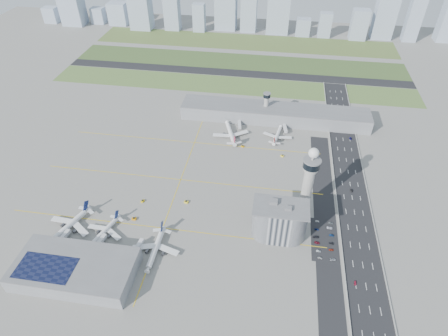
# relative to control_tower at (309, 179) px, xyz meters

# --- Properties ---
(ground) EXTENTS (1000.00, 1000.00, 0.00)m
(ground) POSITION_rel_control_tower_xyz_m (-72.00, -8.00, -35.04)
(ground) COLOR gray
(grass_strip_0) EXTENTS (480.00, 50.00, 0.08)m
(grass_strip_0) POSITION_rel_control_tower_xyz_m (-92.00, 217.00, -35.00)
(grass_strip_0) COLOR #506F34
(grass_strip_0) RESTS_ON ground
(grass_strip_1) EXTENTS (480.00, 60.00, 0.08)m
(grass_strip_1) POSITION_rel_control_tower_xyz_m (-92.00, 292.00, -35.00)
(grass_strip_1) COLOR #3A5327
(grass_strip_1) RESTS_ON ground
(grass_strip_2) EXTENTS (480.00, 70.00, 0.08)m
(grass_strip_2) POSITION_rel_control_tower_xyz_m (-92.00, 372.00, -35.00)
(grass_strip_2) COLOR #4E642F
(grass_strip_2) RESTS_ON ground
(runway) EXTENTS (480.00, 22.00, 0.10)m
(runway) POSITION_rel_control_tower_xyz_m (-92.00, 254.00, -34.98)
(runway) COLOR black
(runway) RESTS_ON ground
(highway) EXTENTS (28.00, 500.00, 0.10)m
(highway) POSITION_rel_control_tower_xyz_m (43.00, -8.00, -34.99)
(highway) COLOR black
(highway) RESTS_ON ground
(barrier_left) EXTENTS (0.60, 500.00, 1.20)m
(barrier_left) POSITION_rel_control_tower_xyz_m (29.00, -8.00, -34.44)
(barrier_left) COLOR #9E9E99
(barrier_left) RESTS_ON ground
(barrier_right) EXTENTS (0.60, 500.00, 1.20)m
(barrier_right) POSITION_rel_control_tower_xyz_m (57.00, -8.00, -34.44)
(barrier_right) COLOR #9E9E99
(barrier_right) RESTS_ON ground
(landside_road) EXTENTS (18.00, 260.00, 0.08)m
(landside_road) POSITION_rel_control_tower_xyz_m (18.00, -18.00, -35.00)
(landside_road) COLOR black
(landside_road) RESTS_ON ground
(parking_lot) EXTENTS (20.00, 44.00, 0.10)m
(parking_lot) POSITION_rel_control_tower_xyz_m (16.00, -30.00, -34.99)
(parking_lot) COLOR black
(parking_lot) RESTS_ON ground
(taxiway_line_h_0) EXTENTS (260.00, 0.60, 0.01)m
(taxiway_line_h_0) POSITION_rel_control_tower_xyz_m (-112.00, -38.00, -35.04)
(taxiway_line_h_0) COLOR yellow
(taxiway_line_h_0) RESTS_ON ground
(taxiway_line_h_1) EXTENTS (260.00, 0.60, 0.01)m
(taxiway_line_h_1) POSITION_rel_control_tower_xyz_m (-112.00, 22.00, -35.04)
(taxiway_line_h_1) COLOR yellow
(taxiway_line_h_1) RESTS_ON ground
(taxiway_line_h_2) EXTENTS (260.00, 0.60, 0.01)m
(taxiway_line_h_2) POSITION_rel_control_tower_xyz_m (-112.00, 82.00, -35.04)
(taxiway_line_h_2) COLOR yellow
(taxiway_line_h_2) RESTS_ON ground
(taxiway_line_v) EXTENTS (0.60, 260.00, 0.01)m
(taxiway_line_v) POSITION_rel_control_tower_xyz_m (-112.00, 22.00, -35.04)
(taxiway_line_v) COLOR yellow
(taxiway_line_v) RESTS_ON ground
(control_tower) EXTENTS (14.00, 14.00, 64.50)m
(control_tower) POSITION_rel_control_tower_xyz_m (0.00, 0.00, 0.00)
(control_tower) COLOR #ADAAA5
(control_tower) RESTS_ON ground
(secondary_tower) EXTENTS (8.60, 8.60, 31.90)m
(secondary_tower) POSITION_rel_control_tower_xyz_m (-42.00, 142.00, -16.24)
(secondary_tower) COLOR #ADAAA5
(secondary_tower) RESTS_ON ground
(admin_building) EXTENTS (42.00, 24.00, 33.50)m
(admin_building) POSITION_rel_control_tower_xyz_m (-20.01, -30.00, -19.74)
(admin_building) COLOR #B2B2B7
(admin_building) RESTS_ON ground
(terminal_pier) EXTENTS (210.00, 32.00, 15.80)m
(terminal_pier) POSITION_rel_control_tower_xyz_m (-32.00, 140.00, -27.14)
(terminal_pier) COLOR gray
(terminal_pier) RESTS_ON ground
(near_terminal) EXTENTS (84.00, 42.00, 13.00)m
(near_terminal) POSITION_rel_control_tower_xyz_m (-160.07, -90.02, -28.62)
(near_terminal) COLOR gray
(near_terminal) RESTS_ON ground
(airplane_near_a) EXTENTS (51.26, 55.37, 12.64)m
(airplane_near_a) POSITION_rel_control_tower_xyz_m (-185.35, -49.83, -28.72)
(airplane_near_a) COLOR white
(airplane_near_a) RESTS_ON ground
(airplane_near_b) EXTENTS (41.48, 45.12, 10.44)m
(airplane_near_b) POSITION_rel_control_tower_xyz_m (-155.57, -51.15, -29.82)
(airplane_near_b) COLOR white
(airplane_near_b) RESTS_ON ground
(airplane_near_c) EXTENTS (36.91, 43.36, 12.10)m
(airplane_near_c) POSITION_rel_control_tower_xyz_m (-110.35, -62.25, -28.99)
(airplane_near_c) COLOR white
(airplane_near_c) RESTS_ON ground
(airplane_far_a) EXTENTS (51.76, 56.02, 12.83)m
(airplane_far_a) POSITION_rel_control_tower_xyz_m (-76.34, 100.51, -28.63)
(airplane_far_a) COLOR white
(airplane_far_a) RESTS_ON ground
(airplane_far_b) EXTENTS (37.00, 41.56, 10.34)m
(airplane_far_b) POSITION_rel_control_tower_xyz_m (-26.47, 105.32, -29.87)
(airplane_far_b) COLOR white
(airplane_far_b) RESTS_ON ground
(jet_bridge_near_0) EXTENTS (5.39, 14.31, 5.70)m
(jet_bridge_near_0) POSITION_rel_control_tower_xyz_m (-185.00, -69.00, -32.19)
(jet_bridge_near_0) COLOR silver
(jet_bridge_near_0) RESTS_ON ground
(jet_bridge_near_1) EXTENTS (5.39, 14.31, 5.70)m
(jet_bridge_near_1) POSITION_rel_control_tower_xyz_m (-155.00, -69.00, -32.19)
(jet_bridge_near_1) COLOR silver
(jet_bridge_near_1) RESTS_ON ground
(jet_bridge_near_2) EXTENTS (5.39, 14.31, 5.70)m
(jet_bridge_near_2) POSITION_rel_control_tower_xyz_m (-125.00, -69.00, -32.19)
(jet_bridge_near_2) COLOR silver
(jet_bridge_near_2) RESTS_ON ground
(jet_bridge_far_0) EXTENTS (5.39, 14.31, 5.70)m
(jet_bridge_far_0) POSITION_rel_control_tower_xyz_m (-70.00, 124.00, -32.19)
(jet_bridge_far_0) COLOR silver
(jet_bridge_far_0) RESTS_ON ground
(jet_bridge_far_1) EXTENTS (5.39, 14.31, 5.70)m
(jet_bridge_far_1) POSITION_rel_control_tower_xyz_m (-20.00, 124.00, -32.19)
(jet_bridge_far_1) COLOR silver
(jet_bridge_far_1) RESTS_ON ground
(tug_0) EXTENTS (3.37, 3.55, 1.70)m
(tug_0) POSITION_rel_control_tower_xyz_m (-162.53, -45.11, -34.19)
(tug_0) COLOR gold
(tug_0) RESTS_ON ground
(tug_1) EXTENTS (3.62, 2.56, 2.05)m
(tug_1) POSITION_rel_control_tower_xyz_m (-137.84, -32.59, -34.02)
(tug_1) COLOR orange
(tug_1) RESTS_ON ground
(tug_2) EXTENTS (3.04, 3.64, 1.81)m
(tug_2) POSITION_rel_control_tower_xyz_m (-137.49, -11.41, -34.14)
(tug_2) COLOR #DFB70D
(tug_2) RESTS_ON ground
(tug_3) EXTENTS (3.93, 3.07, 2.04)m
(tug_3) POSITION_rel_control_tower_xyz_m (-99.85, -6.63, -34.02)
(tug_3) COLOR yellow
(tug_3) RESTS_ON ground
(tug_4) EXTENTS (3.58, 3.10, 1.74)m
(tug_4) POSITION_rel_control_tower_xyz_m (-61.06, 82.06, -34.17)
(tug_4) COLOR #D79400
(tug_4) RESTS_ON ground
(tug_5) EXTENTS (3.76, 3.53, 1.80)m
(tug_5) POSITION_rel_control_tower_xyz_m (-19.96, 72.04, -34.14)
(tug_5) COLOR yellow
(tug_5) RESTS_ON ground
(car_lot_0) EXTENTS (3.54, 1.81, 1.15)m
(car_lot_0) POSITION_rel_control_tower_xyz_m (12.10, -48.76, -34.46)
(car_lot_0) COLOR silver
(car_lot_0) RESTS_ON ground
(car_lot_1) EXTENTS (3.59, 1.30, 1.18)m
(car_lot_1) POSITION_rel_control_tower_xyz_m (11.36, -42.51, -34.45)
(car_lot_1) COLOR #A2AAB0
(car_lot_1) RESTS_ON ground
(car_lot_2) EXTENTS (4.27, 2.44, 1.12)m
(car_lot_2) POSITION_rel_control_tower_xyz_m (10.59, -34.46, -34.48)
(car_lot_2) COLOR maroon
(car_lot_2) RESTS_ON ground
(car_lot_3) EXTENTS (4.61, 2.37, 1.28)m
(car_lot_3) POSITION_rel_control_tower_xyz_m (9.98, -28.75, -34.40)
(car_lot_3) COLOR black
(car_lot_3) RESTS_ON ground
(car_lot_4) EXTENTS (3.54, 1.71, 1.17)m
(car_lot_4) POSITION_rel_control_tower_xyz_m (10.68, -20.68, -34.46)
(car_lot_4) COLOR navy
(car_lot_4) RESTS_ON ground
(car_lot_5) EXTENTS (3.37, 1.33, 1.09)m
(car_lot_5) POSITION_rel_control_tower_xyz_m (11.39, -11.82, -34.49)
(car_lot_5) COLOR #BEBEBE
(car_lot_5) RESTS_ON ground
(car_lot_6) EXTENTS (4.61, 2.71, 1.20)m
(car_lot_6) POSITION_rel_control_tower_xyz_m (21.55, -48.87, -34.44)
(car_lot_6) COLOR #A0A5AE
(car_lot_6) RESTS_ON ground
(car_lot_7) EXTENTS (3.84, 1.81, 1.08)m
(car_lot_7) POSITION_rel_control_tower_xyz_m (20.93, -39.76, -34.50)
(car_lot_7) COLOR #A42C19
(car_lot_7) RESTS_ON ground
(car_lot_8) EXTENTS (3.89, 1.94, 1.27)m
(car_lot_8) POSITION_rel_control_tower_xyz_m (21.45, -33.41, -34.40)
(car_lot_8) COLOR black
(car_lot_8) RESTS_ON ground
(car_lot_9) EXTENTS (3.85, 1.46, 1.25)m
(car_lot_9) POSITION_rel_control_tower_xyz_m (22.04, -25.27, -34.41)
(car_lot_9) COLOR #0E244B
(car_lot_9) RESTS_ON ground
(car_lot_10) EXTENTS (4.63, 2.22, 1.27)m
(car_lot_10) POSITION_rel_control_tower_xyz_m (21.02, -17.63, -34.40)
(car_lot_10) COLOR white
(car_lot_10) RESTS_ON ground
(car_lot_11) EXTENTS (4.23, 1.75, 1.22)m
(car_lot_11) POSITION_rel_control_tower_xyz_m (22.02, -12.30, -34.43)
(car_lot_11) COLOR slate
(car_lot_11) RESTS_ON ground
(car_hw_0) EXTENTS (1.83, 3.71, 1.21)m
(car_hw_0) POSITION_rel_control_tower_xyz_m (35.65, -66.85, -34.43)
(car_hw_0) COLOR maroon
(car_hw_0) RESTS_ON ground
(car_hw_1) EXTENTS (1.72, 3.98, 1.27)m
(car_hw_1) POSITION_rel_control_tower_xyz_m (43.27, 30.49, -34.40)
(car_hw_1) COLOR black
(car_hw_1) RESTS_ON ground
(car_hw_2) EXTENTS (2.19, 4.72, 1.31)m
(car_hw_2) POSITION_rel_control_tower_xyz_m (50.83, 114.14, -34.39)
(car_hw_2) COLOR navy
(car_hw_2) RESTS_ON ground
(car_hw_4) EXTENTS (1.76, 3.36, 1.09)m
(car_hw_4) POSITION_rel_control_tower_xyz_m (35.85, 173.17, -34.50)
(car_hw_4) COLOR gray
(car_hw_4) RESTS_ON ground
(skyline_bldg_0) EXTENTS (24.05, 19.24, 26.50)m
(skyline_bldg_0) POSITION_rel_control_tower_xyz_m (-449.77, 413.70, -21.79)
(skyline_bldg_0) COLOR #9EADC1
(skyline_bldg_0) RESTS_ON ground
(skyline_bldg_1) EXTENTS (37.63, 30.10, 65.60)m
(skyline_bldg_1) POSITION_rel_control_tower_xyz_m (-403.22, 409.61, -2.24)
(skyline_bldg_1) COLOR #9EADC1
(skyline_bldg_1) RESTS_ON ground
(skyline_bldg_2) EXTENTS (22.81, 18.25, 26.79)m
(skyline_bldg_2) POSITION_rel_control_tower_xyz_m (-363.25, 422.16, -21.65)
(skyline_bldg_2) COLOR #9EADC1
(skyline_bldg_2) RESTS_ON ground
(skyline_bldg_3) EXTENTS (32.30, 25.84, 36.93)m
(skyline_bldg_3) POSITION_rel_control_tower_xyz_m (-324.58, 423.35, -16.58)
(skyline_bldg_3) COLOR #9EADC1
(skyline_bldg_3) RESTS_ON ground
(skyline_bldg_4) EXTENTS (35.81, 28.65, 60.36)m
(skyline_bldg_4) POSITION_rel_control_tower_xyz_m (-276.47, 407.19, -4.86)
(skyline_bldg_4) COLOR #9EADC1
(skyline_bldg_4) RESTS_ON ground
(skyline_bldg_5) EXTENTS (25.49, 20.39, 66.89)m
(skyline_bldg_5) POSITION_rel_control_tower_xyz_m (-222.11, 411.66, -1.60)
(skyline_bldg_5) COLOR #9EADC1
(skyline_bldg_5) RESTS_ON ground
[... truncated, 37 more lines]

